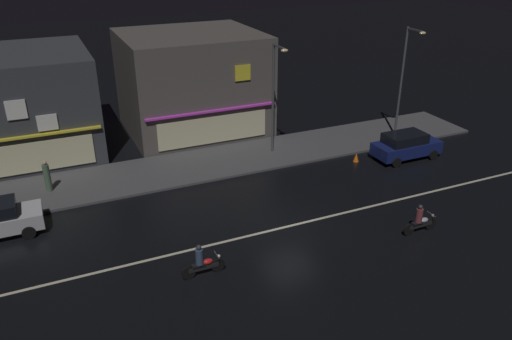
# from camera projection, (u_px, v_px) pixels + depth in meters

# --- Properties ---
(ground_plane) EXTENTS (140.00, 140.00, 0.00)m
(ground_plane) POSITION_uv_depth(u_px,v_px,m) (289.00, 226.00, 24.53)
(ground_plane) COLOR black
(lane_divider_stripe) EXTENTS (33.47, 0.16, 0.01)m
(lane_divider_stripe) POSITION_uv_depth(u_px,v_px,m) (289.00, 226.00, 24.53)
(lane_divider_stripe) COLOR beige
(lane_divider_stripe) RESTS_ON ground
(sidewalk_far) EXTENTS (35.24, 4.65, 0.14)m
(sidewalk_far) POSITION_uv_depth(u_px,v_px,m) (227.00, 160.00, 31.48)
(sidewalk_far) COLOR #4C4C4F
(sidewalk_far) RESTS_ON ground
(storefront_left_block) EXTENTS (7.52, 8.81, 6.45)m
(storefront_left_block) POSITION_uv_depth(u_px,v_px,m) (31.00, 103.00, 31.74)
(storefront_left_block) COLOR #383A3F
(storefront_left_block) RESTS_ON ground
(storefront_center_block) EXTENTS (9.26, 8.55, 6.84)m
(storefront_center_block) POSITION_uv_depth(u_px,v_px,m) (192.00, 82.00, 35.45)
(storefront_center_block) COLOR #56514C
(storefront_center_block) RESTS_ON ground
(streetlamp_west) EXTENTS (0.44, 1.64, 6.92)m
(streetlamp_west) POSITION_uv_depth(u_px,v_px,m) (275.00, 90.00, 30.74)
(streetlamp_west) COLOR #47494C
(streetlamp_west) RESTS_ON sidewalk_far
(streetlamp_mid) EXTENTS (0.44, 1.64, 7.38)m
(streetlamp_mid) POSITION_uv_depth(u_px,v_px,m) (404.00, 74.00, 33.24)
(streetlamp_mid) COLOR #47494C
(streetlamp_mid) RESTS_ON sidewalk_far
(pedestrian_on_sidewalk) EXTENTS (0.35, 0.35, 1.77)m
(pedestrian_on_sidewalk) POSITION_uv_depth(u_px,v_px,m) (47.00, 177.00, 27.29)
(pedestrian_on_sidewalk) COLOR #4C664C
(pedestrian_on_sidewalk) RESTS_ON sidewalk_far
(parked_car_near_kerb) EXTENTS (4.30, 1.98, 1.67)m
(parked_car_near_kerb) POSITION_uv_depth(u_px,v_px,m) (406.00, 145.00, 31.61)
(parked_car_near_kerb) COLOR navy
(parked_car_near_kerb) RESTS_ON ground
(motorcycle_lead) EXTENTS (1.90, 0.60, 1.52)m
(motorcycle_lead) POSITION_uv_depth(u_px,v_px,m) (202.00, 263.00, 20.76)
(motorcycle_lead) COLOR black
(motorcycle_lead) RESTS_ON ground
(motorcycle_following) EXTENTS (1.90, 0.60, 1.52)m
(motorcycle_following) POSITION_uv_depth(u_px,v_px,m) (420.00, 221.00, 23.77)
(motorcycle_following) COLOR black
(motorcycle_following) RESTS_ON ground
(traffic_cone) EXTENTS (0.36, 0.36, 0.55)m
(traffic_cone) POSITION_uv_depth(u_px,v_px,m) (356.00, 157.00, 31.39)
(traffic_cone) COLOR orange
(traffic_cone) RESTS_ON ground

